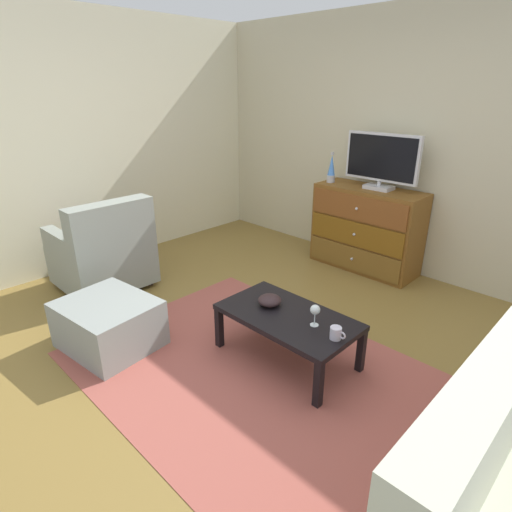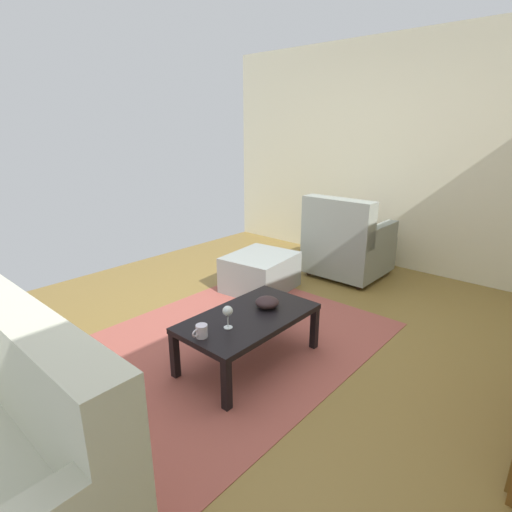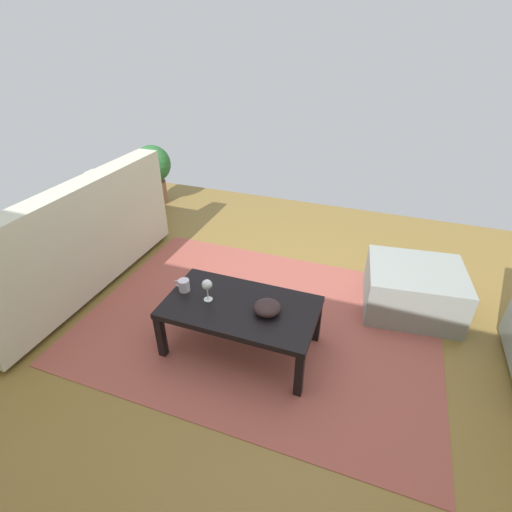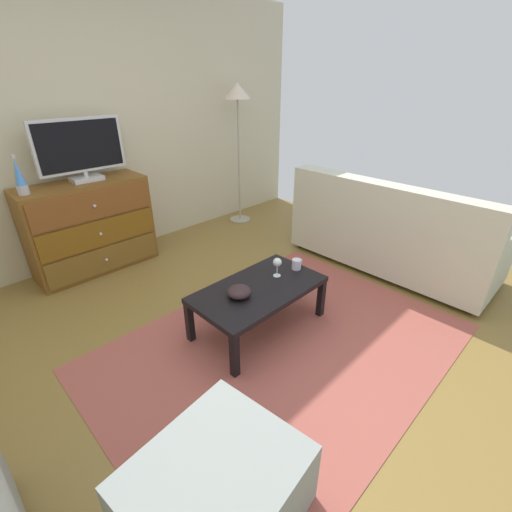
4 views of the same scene
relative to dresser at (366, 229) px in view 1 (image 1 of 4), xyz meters
name	(u,v)px [view 1 (image 1 of 4)]	position (x,y,z in m)	size (l,w,h in m)	color
ground_plane	(255,352)	(0.25, -1.98, -0.47)	(5.66, 5.06, 0.05)	olive
wall_accent_rear	(413,147)	(0.25, 0.31, 0.87)	(5.66, 0.12, 2.64)	beige
wall_plain_left	(81,144)	(-2.34, -1.98, 0.87)	(0.12, 5.06, 2.64)	beige
area_rug	(255,373)	(0.45, -2.18, -0.45)	(2.60, 1.90, 0.01)	#A35146
dresser	(366,229)	(0.00, 0.00, 0.00)	(1.15, 0.49, 0.90)	brown
tv	(382,160)	(0.08, 0.02, 0.75)	(0.79, 0.18, 0.57)	silver
lava_lamp	(331,169)	(-0.47, -0.04, 0.60)	(0.09, 0.09, 0.33)	#B7B7BC
coffee_table	(288,320)	(0.49, -1.88, -0.12)	(1.01, 0.56, 0.37)	black
wine_glass	(315,310)	(0.71, -1.87, 0.04)	(0.07, 0.07, 0.16)	silver
mug	(336,333)	(0.91, -1.90, -0.03)	(0.11, 0.08, 0.08)	silver
bowl_decorative	(270,300)	(0.30, -1.87, -0.04)	(0.18, 0.18, 0.08)	#2E1F20
armchair	(104,253)	(-1.57, -2.26, -0.08)	(0.80, 0.80, 0.93)	#332319
ottoman	(109,324)	(-0.61, -2.72, -0.26)	(0.70, 0.60, 0.38)	gray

